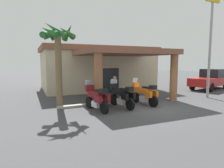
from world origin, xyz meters
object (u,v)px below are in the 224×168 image
roadside_sign (211,26)px  motorcycle_black (122,96)px  motel_building (97,68)px  palm_tree_roadside (58,45)px  motorcycle_orange (144,94)px  pedestrian (115,86)px  pickup_truck_red (210,79)px  motorcycle_maroon (96,98)px

roadside_sign → motorcycle_black: bearing=180.0°
motel_building → palm_tree_roadside: 8.34m
motorcycle_orange → roadside_sign: bearing=-99.5°
motel_building → pedestrian: motel_building is taller
pedestrian → pickup_truck_red: 10.89m
pedestrian → pickup_truck_red: (10.86, 0.81, -0.03)m
motorcycle_maroon → motorcycle_black: size_ratio=1.00×
motel_building → palm_tree_roadside: (-5.03, -6.49, 1.49)m
pickup_truck_red → palm_tree_roadside: (-14.72, -1.24, 2.63)m
motorcycle_maroon → motorcycle_orange: size_ratio=1.00×
motorcycle_maroon → roadside_sign: (8.85, 0.08, 4.51)m
motel_building → pickup_truck_red: 11.08m
pedestrian → palm_tree_roadside: 4.67m
motel_building → motorcycle_black: 8.60m
motel_building → pedestrian: 6.28m
pedestrian → roadside_sign: roadside_sign is taller
motorcycle_orange → motorcycle_maroon: bearing=83.0°
motorcycle_orange → pickup_truck_red: size_ratio=0.40×
pedestrian → palm_tree_roadside: palm_tree_roadside is taller
motorcycle_black → pedestrian: (0.67, 2.22, 0.26)m
roadside_sign → pedestrian: bearing=161.3°
motorcycle_maroon → motorcycle_black: 1.60m
motorcycle_maroon → motorcycle_orange: (3.19, 0.12, 0.00)m
motorcycle_maroon → pedestrian: pedestrian is taller
pickup_truck_red → palm_tree_roadside: palm_tree_roadside is taller
motel_building → roadside_sign: (5.41, -8.29, 3.13)m
palm_tree_roadside → roadside_sign: (10.43, -1.80, 1.64)m
motorcycle_maroon → roadside_sign: bearing=-98.6°
roadside_sign → palm_tree_roadside: bearing=170.2°
palm_tree_roadside → roadside_sign: bearing=-9.8°
motorcycle_maroon → motorcycle_orange: bearing=-96.9°
motorcycle_orange → roadside_sign: size_ratio=0.28×
motorcycle_orange → pedestrian: 2.39m
pedestrian → palm_tree_roadside: (-3.85, -0.43, 2.61)m
motorcycle_orange → pedestrian: size_ratio=1.32×
motorcycle_orange → pickup_truck_red: 10.38m
motorcycle_black → roadside_sign: size_ratio=0.28×
motorcycle_black → roadside_sign: (7.25, -0.00, 4.51)m
motorcycle_maroon → pedestrian: (2.27, 2.30, 0.26)m
motorcycle_maroon → palm_tree_roadside: 3.78m
motorcycle_orange → motel_building: bearing=-10.8°
pickup_truck_red → roadside_sign: roadside_sign is taller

